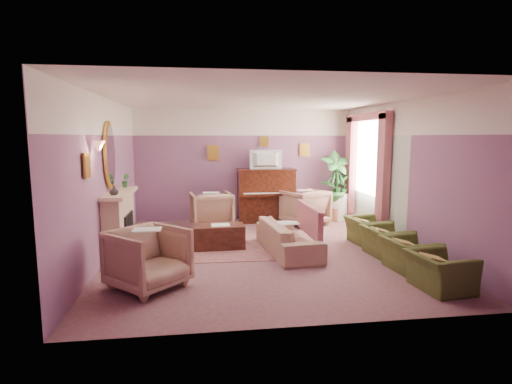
{
  "coord_description": "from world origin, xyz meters",
  "views": [
    {
      "loc": [
        -1.09,
        -7.14,
        2.12
      ],
      "look_at": [
        -0.06,
        0.4,
        1.07
      ],
      "focal_mm": 28.0,
      "sensor_mm": 36.0,
      "label": 1
    }
  ],
  "objects": [
    {
      "name": "floor",
      "position": [
        0.0,
        0.0,
        0.0
      ],
      "size": [
        5.5,
        6.0,
        0.01
      ],
      "primitive_type": "cube",
      "color": "#7A4E53",
      "rests_on": "ground"
    },
    {
      "name": "ceiling",
      "position": [
        0.0,
        0.0,
        2.8
      ],
      "size": [
        5.5,
        6.0,
        0.01
      ],
      "primitive_type": "cube",
      "color": "white",
      "rests_on": "wall_back"
    },
    {
      "name": "wall_back",
      "position": [
        0.0,
        3.0,
        1.4
      ],
      "size": [
        5.5,
        0.02,
        2.8
      ],
      "primitive_type": "cube",
      "color": "#704D78",
      "rests_on": "floor"
    },
    {
      "name": "wall_front",
      "position": [
        0.0,
        -3.0,
        1.4
      ],
      "size": [
        5.5,
        0.02,
        2.8
      ],
      "primitive_type": "cube",
      "color": "#704D78",
      "rests_on": "floor"
    },
    {
      "name": "wall_left",
      "position": [
        -2.75,
        0.0,
        1.4
      ],
      "size": [
        0.02,
        6.0,
        2.8
      ],
      "primitive_type": "cube",
      "color": "#704D78",
      "rests_on": "floor"
    },
    {
      "name": "wall_right",
      "position": [
        2.75,
        0.0,
        1.4
      ],
      "size": [
        0.02,
        6.0,
        2.8
      ],
      "primitive_type": "cube",
      "color": "#704D78",
      "rests_on": "floor"
    },
    {
      "name": "picture_rail_band",
      "position": [
        0.0,
        2.99,
        2.47
      ],
      "size": [
        5.5,
        0.01,
        0.65
      ],
      "primitive_type": "cube",
      "color": "white",
      "rests_on": "wall_back"
    },
    {
      "name": "stripe_panel",
      "position": [
        2.73,
        1.3,
        1.07
      ],
      "size": [
        0.01,
        3.0,
        2.15
      ],
      "primitive_type": "cube",
      "color": "beige",
      "rests_on": "wall_right"
    },
    {
      "name": "fireplace_surround",
      "position": [
        -2.59,
        0.2,
        0.55
      ],
      "size": [
        0.3,
        1.4,
        1.1
      ],
      "primitive_type": "cube",
      "color": "#D2B28C",
      "rests_on": "floor"
    },
    {
      "name": "fireplace_inset",
      "position": [
        -2.49,
        0.2,
        0.4
      ],
      "size": [
        0.18,
        0.72,
        0.68
      ],
      "primitive_type": "cube",
      "color": "black",
      "rests_on": "floor"
    },
    {
      "name": "fire_ember",
      "position": [
        -2.45,
        0.2,
        0.22
      ],
      "size": [
        0.06,
        0.54,
        0.1
      ],
      "primitive_type": "cube",
      "color": "#FF5404",
      "rests_on": "floor"
    },
    {
      "name": "mantel_shelf",
      "position": [
        -2.56,
        0.2,
        1.12
      ],
      "size": [
        0.4,
        1.55,
        0.07
      ],
      "primitive_type": "cube",
      "color": "#D2B28C",
      "rests_on": "fireplace_surround"
    },
    {
      "name": "hearth",
      "position": [
        -2.39,
        0.2,
        0.01
      ],
      "size": [
        0.55,
        1.5,
        0.02
      ],
      "primitive_type": "cube",
      "color": "#D2B28C",
      "rests_on": "floor"
    },
    {
      "name": "mirror_frame",
      "position": [
        -2.7,
        0.2,
        1.8
      ],
      "size": [
        0.04,
        0.72,
        1.2
      ],
      "primitive_type": "ellipsoid",
      "color": "gold",
      "rests_on": "wall_left"
    },
    {
      "name": "mirror_glass",
      "position": [
        -2.67,
        0.2,
        1.8
      ],
      "size": [
        0.01,
        0.6,
        1.06
      ],
      "primitive_type": "ellipsoid",
      "color": "silver",
      "rests_on": "wall_left"
    },
    {
      "name": "sconce_shade",
      "position": [
        -2.62,
        -0.85,
        1.98
      ],
      "size": [
        0.2,
        0.2,
        0.16
      ],
      "primitive_type": "cone",
      "color": "#FFA27E",
      "rests_on": "wall_left"
    },
    {
      "name": "piano",
      "position": [
        0.5,
        2.68,
        0.65
      ],
      "size": [
        1.4,
        0.6,
        1.3
      ],
      "primitive_type": "cube",
      "color": "#3A160C",
      "rests_on": "floor"
    },
    {
      "name": "piano_keyshelf",
      "position": [
        0.5,
        2.33,
        0.72
      ],
      "size": [
        1.3,
        0.12,
        0.06
      ],
      "primitive_type": "cube",
      "color": "#3A160C",
      "rests_on": "piano"
    },
    {
      "name": "piano_keys",
      "position": [
        0.5,
        2.33,
        0.76
      ],
      "size": [
        1.2,
        0.08,
        0.02
      ],
      "primitive_type": "cube",
      "color": "white",
      "rests_on": "piano"
    },
    {
      "name": "piano_top",
      "position": [
        0.5,
        2.68,
        1.31
      ],
      "size": [
        1.45,
        0.65,
        0.04
      ],
      "primitive_type": "cube",
      "color": "#3A160C",
      "rests_on": "piano"
    },
    {
      "name": "television",
      "position": [
        0.5,
        2.63,
        1.6
      ],
      "size": [
        0.8,
        0.12,
        0.48
      ],
      "primitive_type": "imported",
      "color": "black",
      "rests_on": "piano"
    },
    {
      "name": "print_back_left",
      "position": [
        -0.8,
        2.96,
        1.72
      ],
      "size": [
        0.3,
        0.03,
        0.38
      ],
      "primitive_type": "cube",
      "color": "gold",
      "rests_on": "wall_back"
    },
    {
      "name": "print_back_right",
      "position": [
        1.55,
        2.96,
        1.78
      ],
      "size": [
        0.26,
        0.03,
        0.34
      ],
      "primitive_type": "cube",
      "color": "gold",
      "rests_on": "wall_back"
    },
    {
      "name": "print_back_mid",
      "position": [
        0.5,
        2.96,
        2.0
      ],
      "size": [
        0.22,
        0.03,
        0.26
      ],
      "primitive_type": "cube",
      "color": "gold",
      "rests_on": "wall_back"
    },
    {
      "name": "print_left_wall",
      "position": [
        -2.71,
        -1.2,
        1.72
      ],
      "size": [
        0.03,
        0.28,
        0.36
      ],
      "primitive_type": "cube",
      "color": "gold",
      "rests_on": "wall_left"
    },
    {
      "name": "window_blind",
      "position": [
        2.7,
        1.55,
        1.7
      ],
      "size": [
        0.03,
        1.4,
        1.8
      ],
      "primitive_type": "cube",
      "color": "beige",
      "rests_on": "wall_right"
    },
    {
      "name": "curtain_left",
      "position": [
        2.62,
        0.63,
        1.3
      ],
      "size": [
        0.16,
        0.34,
        2.6
      ],
      "primitive_type": "cube",
      "color": "#AA5661",
      "rests_on": "floor"
    },
    {
      "name": "curtain_right",
      "position": [
        2.62,
        2.47,
        1.3
      ],
      "size": [
        0.16,
        0.34,
        2.6
      ],
      "primitive_type": "cube",
      "color": "#AA5661",
      "rests_on": "floor"
    },
    {
      "name": "pelmet",
      "position": [
        2.62,
        1.55,
        2.56
      ],
      "size": [
        0.16,
        2.2,
        0.16
      ],
      "primitive_type": "cube",
      "color": "#AA5661",
      "rests_on": "wall_right"
    },
    {
      "name": "mantel_plant",
      "position": [
        -2.55,
        0.75,
        1.29
      ],
      "size": [
        0.16,
        0.16,
        0.28
      ],
      "primitive_type": "imported",
      "color": "#2A6B2E",
      "rests_on": "mantel_shelf"
    },
    {
      "name": "mantel_vase",
      "position": [
        -2.55,
        -0.3,
        1.23
      ],
      "size": [
        0.16,
        0.16,
        0.16
      ],
      "primitive_type": "imported",
      "color": "white",
      "rests_on": "mantel_shelf"
    },
    {
      "name": "area_rug",
      "position": [
        -0.71,
        0.31,
        0.01
      ],
      "size": [
        2.53,
        1.85,
        0.01
      ],
      "primitive_type": "cube",
      "rotation": [
        0.0,
        0.0,
        -0.02
      ],
      "color": "#894D4E",
      "rests_on": "floor"
    },
    {
      "name": "coffee_table",
      "position": [
        -0.81,
        0.33,
        0.23
      ],
      "size": [
        1.02,
        0.53,
        0.45
      ],
      "primitive_type": "cube",
      "rotation": [
        0.0,
        0.0,
        0.03
      ],
      "color": "#3E1B13",
      "rests_on": "floor"
    },
    {
      "name": "table_paper",
      "position": [
        -0.76,
        0.33,
        0.46
      ],
      "size": [
        0.35,
        0.28,
        0.01
      ],
      "primitive_type": "cube",
      "color": "white",
      "rests_on": "coffee_table"
    },
    {
      "name": "sofa",
      "position": [
        0.46,
        -0.11,
        0.39
      ],
      "size": [
        0.64,
        1.92,
        0.78
      ],
      "primitive_type": "imported",
      "color": "tan",
      "rests_on": "floor"
    },
    {
      "name": "sofa_throw",
      "position": [
        0.86,
        -0.11,
        0.6
      ],
      "size": [
        0.1,
        1.45,
        0.53
      ],
      "primitive_type": "cube",
      "color": "#AA5661",
      "rests_on": "sofa"
    },
    {
      "name": "floral_armchair_left",
      "position": [
        -0.89,
        2.0,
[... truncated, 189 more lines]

